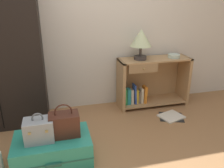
# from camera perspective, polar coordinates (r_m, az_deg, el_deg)

# --- Properties ---
(back_wall) EXTENTS (6.40, 0.10, 2.60)m
(back_wall) POSITION_cam_1_polar(r_m,az_deg,el_deg) (3.21, -6.52, 16.63)
(back_wall) COLOR silver
(back_wall) RESTS_ON ground_plane
(bookshelf) EXTENTS (1.02, 0.36, 0.71)m
(bookshelf) POSITION_cam_1_polar(r_m,az_deg,el_deg) (3.43, 9.24, 0.49)
(bookshelf) COLOR tan
(bookshelf) RESTS_ON ground_plane
(table_lamp) EXTENTS (0.29, 0.29, 0.41)m
(table_lamp) POSITION_cam_1_polar(r_m,az_deg,el_deg) (3.18, 7.12, 10.82)
(table_lamp) COLOR #3D3838
(table_lamp) RESTS_ON bookshelf
(bowl) EXTENTS (0.17, 0.17, 0.05)m
(bowl) POSITION_cam_1_polar(r_m,az_deg,el_deg) (3.42, 14.89, 6.67)
(bowl) COLOR silver
(bowl) RESTS_ON bookshelf
(suitcase_large) EXTENTS (0.73, 0.47, 0.27)m
(suitcase_large) POSITION_cam_1_polar(r_m,az_deg,el_deg) (2.42, -14.24, -15.25)
(suitcase_large) COLOR teal
(suitcase_large) RESTS_ON ground_plane
(train_case) EXTENTS (0.26, 0.19, 0.29)m
(train_case) POSITION_cam_1_polar(r_m,az_deg,el_deg) (2.27, -17.45, -10.72)
(train_case) COLOR #8E99A3
(train_case) RESTS_ON suitcase_large
(handbag) EXTENTS (0.28, 0.18, 0.33)m
(handbag) POSITION_cam_1_polar(r_m,az_deg,el_deg) (2.29, -11.61, -9.64)
(handbag) COLOR #472319
(handbag) RESTS_ON suitcase_large
(open_book_on_floor) EXTENTS (0.39, 0.36, 0.02)m
(open_book_on_floor) POSITION_cam_1_polar(r_m,az_deg,el_deg) (3.26, 14.29, -7.72)
(open_book_on_floor) COLOR white
(open_book_on_floor) RESTS_ON ground_plane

